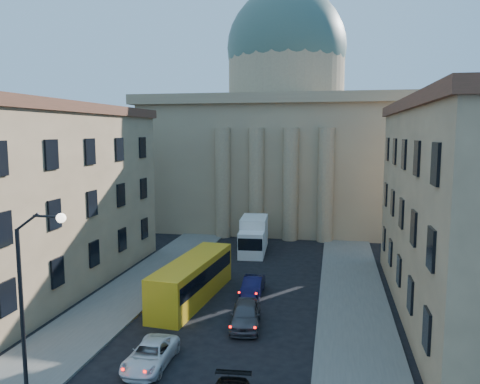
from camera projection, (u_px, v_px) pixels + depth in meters
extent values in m
cube|color=#5B5953|center=(106.00, 311.00, 32.56)|extent=(5.00, 60.00, 0.15)
cube|color=#5B5953|center=(357.00, 331.00, 29.24)|extent=(5.00, 60.00, 0.15)
cube|color=#917559|center=(285.00, 164.00, 66.86)|extent=(34.00, 26.00, 16.00)
cube|color=#917559|center=(286.00, 104.00, 65.80)|extent=(35.50, 27.50, 1.20)
cylinder|color=#917559|center=(286.00, 78.00, 65.35)|extent=(16.00, 16.00, 8.00)
sphere|color=#425A4D|center=(286.00, 49.00, 64.85)|extent=(16.40, 16.40, 16.40)
cube|color=#917559|center=(142.00, 180.00, 69.33)|extent=(13.00, 13.00, 11.00)
cone|color=#533423|center=(141.00, 129.00, 68.38)|extent=(26.02, 26.02, 4.00)
cube|color=#917559|center=(443.00, 186.00, 61.13)|extent=(13.00, 13.00, 11.00)
cone|color=#533423|center=(447.00, 128.00, 60.19)|extent=(26.02, 26.02, 4.00)
cylinder|color=#917559|center=(223.00, 183.00, 55.38)|extent=(1.80, 1.80, 13.00)
cylinder|color=#917559|center=(256.00, 184.00, 54.60)|extent=(1.80, 1.80, 13.00)
cylinder|color=#917559|center=(290.00, 185.00, 53.82)|extent=(1.80, 1.80, 13.00)
cylinder|color=#917559|center=(326.00, 185.00, 53.04)|extent=(1.80, 1.80, 13.00)
cube|color=tan|center=(28.00, 201.00, 37.24)|extent=(11.00, 26.00, 14.00)
cube|color=#533423|center=(23.00, 108.00, 36.32)|extent=(11.60, 26.60, 0.80)
cylinder|color=black|center=(22.00, 312.00, 22.14)|extent=(0.20, 0.20, 8.00)
cylinder|color=black|center=(27.00, 222.00, 21.49)|extent=(1.30, 0.12, 0.96)
cylinder|color=black|center=(46.00, 216.00, 21.25)|extent=(1.30, 0.12, 0.12)
sphere|color=white|center=(61.00, 218.00, 21.11)|extent=(0.44, 0.44, 0.44)
imported|color=white|center=(150.00, 355.00, 25.00)|extent=(2.12, 4.52, 1.25)
imported|color=#46454A|center=(246.00, 314.00, 30.12)|extent=(2.42, 4.83, 1.58)
imported|color=black|center=(253.00, 286.00, 36.00)|extent=(1.50, 4.15, 1.36)
cube|color=gold|center=(193.00, 279.00, 34.87)|extent=(3.49, 11.16, 3.09)
cube|color=black|center=(193.00, 273.00, 34.81)|extent=(3.49, 10.57, 1.10)
cylinder|color=black|center=(157.00, 311.00, 31.49)|extent=(0.39, 1.02, 1.00)
cylinder|color=black|center=(184.00, 314.00, 30.93)|extent=(0.39, 1.02, 1.00)
cylinder|color=black|center=(200.00, 276.00, 39.08)|extent=(0.39, 1.02, 1.00)
cylinder|color=black|center=(223.00, 278.00, 38.52)|extent=(0.39, 1.02, 1.00)
cube|color=silver|center=(251.00, 245.00, 46.68)|extent=(2.69, 2.79, 2.61)
cube|color=black|center=(250.00, 245.00, 45.40)|extent=(2.40, 0.31, 1.20)
cube|color=silver|center=(254.00, 233.00, 49.50)|extent=(2.95, 4.76, 3.38)
cylinder|color=black|center=(240.00, 254.00, 46.48)|extent=(0.38, 1.00, 0.98)
cylinder|color=black|center=(262.00, 254.00, 46.22)|extent=(0.38, 1.00, 0.98)
cylinder|color=black|center=(245.00, 243.00, 50.77)|extent=(0.38, 1.00, 0.98)
cylinder|color=black|center=(265.00, 244.00, 50.51)|extent=(0.38, 1.00, 0.98)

